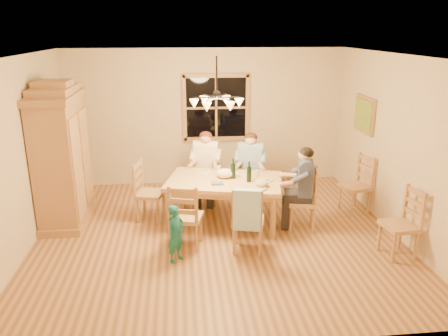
{
  "coord_description": "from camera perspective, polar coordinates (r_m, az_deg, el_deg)",
  "views": [
    {
      "loc": [
        -0.53,
        -6.1,
        3.06
      ],
      "look_at": [
        0.11,
        0.1,
        1.05
      ],
      "focal_mm": 35.0,
      "sensor_mm": 36.0,
      "label": 1
    }
  ],
  "objects": [
    {
      "name": "wall_right",
      "position": [
        7.14,
        21.68,
        2.69
      ],
      "size": [
        0.02,
        5.0,
        2.7
      ],
      "primitive_type": "cube",
      "color": "#C9B58E",
      "rests_on": "floor"
    },
    {
      "name": "wall_left",
      "position": [
        6.72,
        -24.99,
        1.37
      ],
      "size": [
        0.02,
        5.0,
        2.7
      ],
      "primitive_type": "cube",
      "color": "#C9B58E",
      "rests_on": "floor"
    },
    {
      "name": "cloth_bundle",
      "position": [
        7.0,
        0.13,
        -0.7
      ],
      "size": [
        0.28,
        0.22,
        0.15
      ],
      "primitive_type": "ellipsoid",
      "color": "beige",
      "rests_on": "dining_table"
    },
    {
      "name": "child",
      "position": [
        6.0,
        -6.31,
        -8.53
      ],
      "size": [
        0.34,
        0.36,
        0.82
      ],
      "primitive_type": "imported",
      "rotation": [
        0.0,
        0.0,
        0.9
      ],
      "color": "#186A6F",
      "rests_on": "floor"
    },
    {
      "name": "chandelier",
      "position": [
        6.21,
        -0.95,
        8.71
      ],
      "size": [
        0.77,
        0.68,
        0.71
      ],
      "color": "black",
      "rests_on": "ceiling"
    },
    {
      "name": "plate_woman",
      "position": [
        7.31,
        -2.79,
        -0.47
      ],
      "size": [
        0.26,
        0.26,
        0.02
      ],
      "primitive_type": "cylinder",
      "color": "white",
      "rests_on": "dining_table"
    },
    {
      "name": "plate_slate",
      "position": [
        6.92,
        5.24,
        -1.58
      ],
      "size": [
        0.26,
        0.26,
        0.02
      ],
      "primitive_type": "cylinder",
      "color": "white",
      "rests_on": "dining_table"
    },
    {
      "name": "adult_slate_man",
      "position": [
        6.88,
        10.4,
        -1.3
      ],
      "size": [
        0.5,
        0.47,
        0.87
      ],
      "rotation": [
        0.0,
        0.0,
        1.33
      ],
      "color": "#3F4765",
      "rests_on": "floor"
    },
    {
      "name": "wall_back",
      "position": [
        8.79,
        -2.36,
        6.6
      ],
      "size": [
        5.5,
        0.02,
        2.7
      ],
      "primitive_type": "cube",
      "color": "#C9B58E",
      "rests_on": "floor"
    },
    {
      "name": "towel",
      "position": [
        5.97,
        3.04,
        -5.51
      ],
      "size": [
        0.39,
        0.19,
        0.58
      ],
      "primitive_type": "cube",
      "rotation": [
        0.0,
        0.0,
        -0.24
      ],
      "color": "#A7CDE2",
      "rests_on": "chair_near_right"
    },
    {
      "name": "chair_spare_front",
      "position": [
        6.61,
        21.77,
        -8.19
      ],
      "size": [
        0.47,
        0.48,
        0.99
      ],
      "rotation": [
        0.0,
        0.0,
        1.68
      ],
      "color": "#AF7C4D",
      "rests_on": "floor"
    },
    {
      "name": "dining_table",
      "position": [
        6.98,
        0.08,
        -2.29
      ],
      "size": [
        2.0,
        1.48,
        0.76
      ],
      "rotation": [
        0.0,
        0.0,
        -0.24
      ],
      "color": "tan",
      "rests_on": "floor"
    },
    {
      "name": "chair_far_left",
      "position": [
        7.95,
        -2.32,
        -2.47
      ],
      "size": [
        0.53,
        0.51,
        0.99
      ],
      "rotation": [
        0.0,
        0.0,
        2.9
      ],
      "color": "#AF7C4D",
      "rests_on": "floor"
    },
    {
      "name": "wine_glass_b",
      "position": [
        6.98,
        4.37,
        -0.87
      ],
      "size": [
        0.06,
        0.06,
        0.14
      ],
      "primitive_type": "cylinder",
      "color": "silver",
      "rests_on": "dining_table"
    },
    {
      "name": "chair_spare_back",
      "position": [
        7.91,
        16.66,
        -3.35
      ],
      "size": [
        0.52,
        0.54,
        0.99
      ],
      "rotation": [
        0.0,
        0.0,
        1.84
      ],
      "color": "#AF7C4D",
      "rests_on": "floor"
    },
    {
      "name": "chair_near_left",
      "position": [
        6.42,
        -4.93,
        -7.66
      ],
      "size": [
        0.53,
        0.51,
        0.99
      ],
      "rotation": [
        0.0,
        0.0,
        -0.24
      ],
      "color": "#AF7C4D",
      "rests_on": "floor"
    },
    {
      "name": "adult_woman",
      "position": [
        7.78,
        -2.37,
        1.25
      ],
      "size": [
        0.47,
        0.5,
        0.87
      ],
      "rotation": [
        0.0,
        0.0,
        2.9
      ],
      "color": "beige",
      "rests_on": "floor"
    },
    {
      "name": "wine_glass_a",
      "position": [
        7.19,
        -0.69,
        -0.23
      ],
      "size": [
        0.06,
        0.06,
        0.14
      ],
      "primitive_type": "cylinder",
      "color": "silver",
      "rests_on": "dining_table"
    },
    {
      "name": "floor",
      "position": [
        6.85,
        -0.86,
        -8.71
      ],
      "size": [
        5.5,
        5.5,
        0.0
      ],
      "primitive_type": "plane",
      "color": "brown",
      "rests_on": "ground"
    },
    {
      "name": "ceiling",
      "position": [
        6.14,
        -0.98,
        14.46
      ],
      "size": [
        5.5,
        5.0,
        0.02
      ],
      "primitive_type": "cube",
      "color": "white",
      "rests_on": "wall_back"
    },
    {
      "name": "chair_far_right",
      "position": [
        7.86,
        3.41,
        -2.73
      ],
      "size": [
        0.53,
        0.51,
        0.99
      ],
      "rotation": [
        0.0,
        0.0,
        2.9
      ],
      "color": "#AF7C4D",
      "rests_on": "floor"
    },
    {
      "name": "painting",
      "position": [
        8.12,
        17.85,
        6.63
      ],
      "size": [
        0.06,
        0.78,
        0.64
      ],
      "color": "#9F7344",
      "rests_on": "wall_right"
    },
    {
      "name": "cap",
      "position": [
        6.63,
        4.91,
        -2.03
      ],
      "size": [
        0.2,
        0.2,
        0.11
      ],
      "primitive_type": "ellipsoid",
      "color": "tan",
      "rests_on": "dining_table"
    },
    {
      "name": "plate_plaid",
      "position": [
        7.24,
        2.58,
        -0.63
      ],
      "size": [
        0.26,
        0.26,
        0.02
      ],
      "primitive_type": "cylinder",
      "color": "white",
      "rests_on": "dining_table"
    },
    {
      "name": "napkin",
      "position": [
        6.74,
        -0.88,
        -1.99
      ],
      "size": [
        0.21,
        0.18,
        0.03
      ],
      "primitive_type": "cube",
      "rotation": [
        0.0,
        0.0,
        -0.24
      ],
      "color": "#495E86",
      "rests_on": "dining_table"
    },
    {
      "name": "wine_bottle_b",
      "position": [
        6.81,
        3.29,
        -0.48
      ],
      "size": [
        0.08,
        0.08,
        0.33
      ],
      "primitive_type": "cylinder",
      "color": "black",
      "rests_on": "dining_table"
    },
    {
      "name": "armoire",
      "position": [
        7.46,
        -20.36,
        1.11
      ],
      "size": [
        0.66,
        1.4,
        2.3
      ],
      "color": "#9F7344",
      "rests_on": "floor"
    },
    {
      "name": "window",
      "position": [
        8.73,
        -1.04,
        7.88
      ],
      "size": [
        1.3,
        0.06,
        1.3
      ],
      "color": "black",
      "rests_on": "wall_back"
    },
    {
      "name": "wine_bottle_a",
      "position": [
        6.95,
        1.21,
        -0.07
      ],
      "size": [
        0.08,
        0.08,
        0.33
      ],
      "primitive_type": "cylinder",
      "color": "black",
      "rests_on": "dining_table"
    },
    {
      "name": "chair_near_right",
      "position": [
        6.3,
        3.13,
        -8.14
      ],
      "size": [
        0.53,
        0.51,
        0.99
      ],
      "rotation": [
        0.0,
        0.0,
        -0.24
      ],
      "color": "#AF7C4D",
      "rests_on": "floor"
    },
    {
      "name": "chair_end_right",
      "position": [
        7.07,
        10.16,
        -5.42
      ],
      "size": [
        0.51,
        0.53,
        0.99
      ],
      "rotation": [
        0.0,
        0.0,
        1.33
      ],
      "color": "#AF7C4D",
      "rests_on": "floor"
    },
    {
      "name": "chair_end_left",
      "position": [
        7.37,
        -9.59,
        -4.41
      ],
      "size": [
        0.51,
        0.53,
        0.99
      ],
      "rotation": [
        0.0,
        0.0,
        -1.81
      ],
      "color": "#AF7C4D",
      "rests_on": "floor"
    },
    {
      "name": "adult_plaid_man",
      "position": [
        7.69,
        3.48,
        1.02
      ],
      "size": [
        0.47,
        0.5,
        0.87
      ],
      "rotation": [
        0.0,
        0.0,
        2.9
      ],
      "color": "#33618C",
      "rests_on": "floor"
    }
  ]
}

